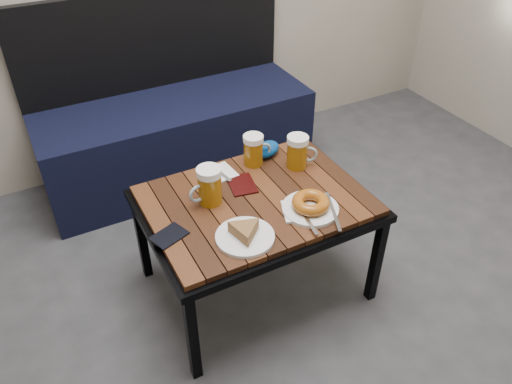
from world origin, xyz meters
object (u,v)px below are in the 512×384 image
beer_mug_centre (254,150)px  passport_burgundy (242,184)px  plate_bagel (311,205)px  passport_navy (169,236)px  cafe_table (256,207)px  plate_pie (245,233)px  bench (175,130)px  beer_mug_left (209,186)px  knit_pouch (266,149)px  beer_mug_right (298,152)px

beer_mug_centre → passport_burgundy: 0.17m
plate_bagel → passport_burgundy: size_ratio=1.97×
passport_navy → cafe_table: bearing=77.9°
plate_pie → plate_bagel: bearing=4.9°
beer_mug_centre → plate_bagel: bearing=-79.5°
bench → passport_burgundy: bench is taller
cafe_table → beer_mug_left: 0.21m
beer_mug_left → knit_pouch: bearing=-160.7°
beer_mug_left → plate_pie: size_ratio=0.72×
bench → knit_pouch: 0.76m
beer_mug_right → passport_navy: bearing=-138.2°
bench → beer_mug_right: (0.23, -0.84, 0.27)m
passport_navy → knit_pouch: (0.54, 0.29, 0.03)m
passport_burgundy → plate_pie: bearing=-104.4°
cafe_table → passport_burgundy: size_ratio=6.28×
knit_pouch → plate_pie: bearing=-126.7°
beer_mug_left → plate_pie: bearing=86.8°
bench → plate_pie: bench is taller
beer_mug_left → beer_mug_right: bearing=178.1°
passport_navy → passport_burgundy: same height
cafe_table → beer_mug_left: beer_mug_left is taller
beer_mug_right → plate_bagel: (-0.11, -0.27, -0.05)m
beer_mug_left → beer_mug_right: 0.41m
cafe_table → plate_pie: 0.24m
cafe_table → beer_mug_right: (0.25, 0.11, 0.11)m
beer_mug_right → knit_pouch: beer_mug_right is taller
beer_mug_left → beer_mug_centre: bearing=-159.1°
beer_mug_centre → beer_mug_right: bearing=-29.9°
cafe_table → plate_bagel: bearing=-48.1°
bench → passport_navy: 1.09m
beer_mug_centre → plate_pie: 0.46m
plate_bagel → cafe_table: bearing=131.9°
plate_pie → knit_pouch: same height
knit_pouch → passport_burgundy: bearing=-142.5°
bench → cafe_table: bench is taller
beer_mug_centre → knit_pouch: bearing=26.9°
plate_bagel → passport_burgundy: (-0.15, 0.25, -0.02)m
cafe_table → beer_mug_right: 0.29m
bench → beer_mug_left: (-0.18, -0.89, 0.27)m
passport_burgundy → bench: bearing=98.5°
passport_navy → passport_burgundy: size_ratio=0.86×
bench → cafe_table: 0.96m
plate_bagel → passport_burgundy: 0.29m
beer_mug_left → plate_bagel: 0.37m
plate_bagel → bench: bearing=96.5°
knit_pouch → beer_mug_right: bearing=-61.5°
bench → cafe_table: (-0.01, -0.95, 0.16)m
passport_burgundy → knit_pouch: knit_pouch is taller
beer_mug_centre → beer_mug_right: size_ratio=0.95×
cafe_table → passport_burgundy: passport_burgundy is taller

